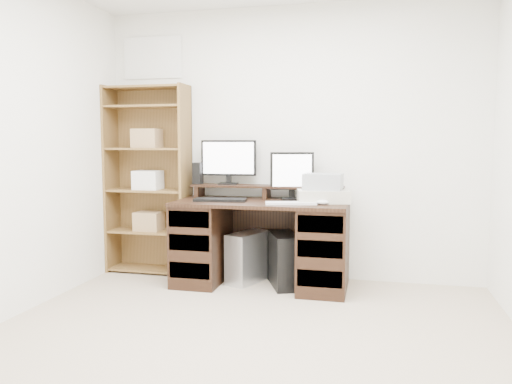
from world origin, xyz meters
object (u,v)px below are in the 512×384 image
(monitor_wide, at_px, (229,160))
(monitor_small, at_px, (292,174))
(printer, at_px, (323,196))
(bookshelf, at_px, (149,178))
(desk, at_px, (262,242))
(tower_black, at_px, (283,260))
(tower_silver, at_px, (248,257))

(monitor_wide, relative_size, monitor_small, 1.23)
(printer, height_order, bookshelf, bookshelf)
(desk, bearing_deg, tower_black, 1.64)
(tower_silver, distance_m, bookshelf, 1.25)
(monitor_wide, xyz_separation_m, bookshelf, (-0.79, -0.03, -0.18))
(monitor_small, height_order, printer, monitor_small)
(tower_black, height_order, bookshelf, bookshelf)
(monitor_small, distance_m, bookshelf, 1.41)
(desk, distance_m, printer, 0.67)
(printer, height_order, tower_silver, printer)
(tower_black, xyz_separation_m, bookshelf, (-1.36, 0.21, 0.68))
(bookshelf, bearing_deg, monitor_small, -1.73)
(desk, relative_size, bookshelf, 0.83)
(desk, distance_m, monitor_wide, 0.84)
(tower_silver, xyz_separation_m, bookshelf, (-1.03, 0.15, 0.69))
(tower_silver, bearing_deg, bookshelf, -167.05)
(monitor_wide, relative_size, printer, 1.21)
(monitor_small, xyz_separation_m, printer, (0.29, -0.13, -0.18))
(monitor_wide, distance_m, tower_silver, 0.92)
(monitor_small, bearing_deg, monitor_wide, 157.06)
(monitor_small, bearing_deg, tower_silver, 179.66)
(monitor_wide, height_order, tower_silver, monitor_wide)
(printer, relative_size, bookshelf, 0.24)
(tower_silver, bearing_deg, printer, 18.68)
(tower_silver, bearing_deg, monitor_small, 36.54)
(printer, relative_size, tower_silver, 0.95)
(monitor_wide, distance_m, printer, 0.97)
(desk, distance_m, monitor_small, 0.66)
(monitor_small, bearing_deg, desk, -160.35)
(desk, relative_size, tower_black, 2.96)
(desk, height_order, tower_silver, desk)
(tower_silver, bearing_deg, tower_black, 10.96)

